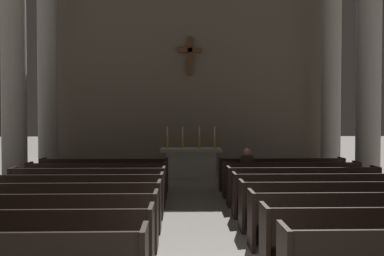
{
  "coord_description": "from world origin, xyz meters",
  "views": [
    {
      "loc": [
        -0.37,
        -4.56,
        2.16
      ],
      "look_at": [
        0.0,
        9.08,
        1.77
      ],
      "focal_mm": 39.04,
      "sensor_mm": 36.0,
      "label": 1
    }
  ],
  "objects_px": {
    "pew_left_row_7": "(97,180)",
    "pew_right_row_6": "(303,186)",
    "pew_left_row_8": "(105,175)",
    "pew_right_row_4": "(336,205)",
    "candlestick_outer_right": "(215,141)",
    "column_left_fourth": "(48,82)",
    "altar": "(191,161)",
    "candlestick_inner_left": "(183,141)",
    "column_right_third": "(369,74)",
    "pew_right_row_8": "(281,174)",
    "candlestick_outer_left": "(167,141)",
    "column_right_fourth": "(331,83)",
    "pew_left_row_5": "(77,196)",
    "lone_worshipper": "(246,171)",
    "pew_right_row_7": "(291,179)",
    "pew_left_row_3": "(44,221)",
    "pew_right_row_5": "(317,195)",
    "pew_left_row_2": "(18,242)",
    "candlestick_inner_right": "(199,141)",
    "pew_left_row_4": "(63,207)",
    "column_left_third": "(14,73)",
    "pew_left_row_6": "(88,187)",
    "pew_right_row_3": "(360,219)"
  },
  "relations": [
    {
      "from": "pew_right_row_7",
      "to": "column_right_fourth",
      "type": "distance_m",
      "value": 5.99
    },
    {
      "from": "candlestick_outer_left",
      "to": "candlestick_outer_right",
      "type": "relative_size",
      "value": 1.0
    },
    {
      "from": "pew_left_row_4",
      "to": "lone_worshipper",
      "type": "xyz_separation_m",
      "value": [
        3.93,
        3.25,
        0.22
      ]
    },
    {
      "from": "pew_right_row_4",
      "to": "column_left_fourth",
      "type": "relative_size",
      "value": 0.52
    },
    {
      "from": "pew_left_row_5",
      "to": "pew_right_row_5",
      "type": "relative_size",
      "value": 1.0
    },
    {
      "from": "pew_left_row_5",
      "to": "pew_right_row_5",
      "type": "distance_m",
      "value": 5.1
    },
    {
      "from": "pew_left_row_7",
      "to": "altar",
      "type": "height_order",
      "value": "altar"
    },
    {
      "from": "pew_left_row_5",
      "to": "lone_worshipper",
      "type": "relative_size",
      "value": 2.74
    },
    {
      "from": "pew_left_row_8",
      "to": "altar",
      "type": "bearing_deg",
      "value": 49.13
    },
    {
      "from": "pew_right_row_7",
      "to": "pew_left_row_3",
      "type": "bearing_deg",
      "value": -140.04
    },
    {
      "from": "pew_left_row_6",
      "to": "pew_right_row_3",
      "type": "xyz_separation_m",
      "value": [
        5.1,
        -3.21,
        0.0
      ]
    },
    {
      "from": "pew_left_row_3",
      "to": "pew_left_row_5",
      "type": "distance_m",
      "value": 2.14
    },
    {
      "from": "pew_right_row_6",
      "to": "candlestick_inner_left",
      "type": "height_order",
      "value": "candlestick_inner_left"
    },
    {
      "from": "pew_left_row_6",
      "to": "altar",
      "type": "bearing_deg",
      "value": 63.36
    },
    {
      "from": "pew_left_row_4",
      "to": "pew_left_row_2",
      "type": "bearing_deg",
      "value": -90.0
    },
    {
      "from": "pew_left_row_8",
      "to": "column_right_third",
      "type": "relative_size",
      "value": 0.52
    },
    {
      "from": "candlestick_outer_right",
      "to": "column_right_third",
      "type": "bearing_deg",
      "value": -30.99
    },
    {
      "from": "pew_right_row_8",
      "to": "candlestick_outer_left",
      "type": "height_order",
      "value": "candlestick_outer_left"
    },
    {
      "from": "column_left_third",
      "to": "candlestick_inner_left",
      "type": "distance_m",
      "value": 5.99
    },
    {
      "from": "pew_left_row_4",
      "to": "pew_right_row_6",
      "type": "xyz_separation_m",
      "value": [
        5.1,
        2.14,
        0.0
      ]
    },
    {
      "from": "candlestick_inner_left",
      "to": "pew_left_row_7",
      "type": "bearing_deg",
      "value": -119.27
    },
    {
      "from": "pew_right_row_4",
      "to": "column_right_fourth",
      "type": "xyz_separation_m",
      "value": [
        2.68,
        7.69,
        2.93
      ]
    },
    {
      "from": "pew_left_row_8",
      "to": "pew_right_row_4",
      "type": "distance_m",
      "value": 6.66
    },
    {
      "from": "pew_right_row_3",
      "to": "pew_left_row_7",
      "type": "bearing_deg",
      "value": 140.04
    },
    {
      "from": "altar",
      "to": "candlestick_inner_left",
      "type": "relative_size",
      "value": 2.87
    },
    {
      "from": "pew_right_row_7",
      "to": "pew_right_row_8",
      "type": "distance_m",
      "value": 1.07
    },
    {
      "from": "candlestick_inner_left",
      "to": "column_right_third",
      "type": "bearing_deg",
      "value": -25.45
    },
    {
      "from": "pew_left_row_7",
      "to": "pew_right_row_5",
      "type": "xyz_separation_m",
      "value": [
        5.1,
        -2.14,
        0.0
      ]
    },
    {
      "from": "altar",
      "to": "candlestick_inner_right",
      "type": "bearing_deg",
      "value": 0.0
    },
    {
      "from": "pew_right_row_8",
      "to": "column_right_fourth",
      "type": "xyz_separation_m",
      "value": [
        2.68,
        3.42,
        2.93
      ]
    },
    {
      "from": "pew_left_row_5",
      "to": "pew_left_row_6",
      "type": "height_order",
      "value": "same"
    },
    {
      "from": "column_left_third",
      "to": "candlestick_inner_left",
      "type": "xyz_separation_m",
      "value": [
        4.94,
        2.63,
        -2.15
      ]
    },
    {
      "from": "pew_left_row_2",
      "to": "pew_left_row_5",
      "type": "distance_m",
      "value": 3.21
    },
    {
      "from": "pew_right_row_7",
      "to": "column_right_fourth",
      "type": "relative_size",
      "value": 0.52
    },
    {
      "from": "pew_right_row_5",
      "to": "pew_right_row_8",
      "type": "relative_size",
      "value": 1.0
    },
    {
      "from": "column_left_fourth",
      "to": "pew_left_row_7",
      "type": "bearing_deg",
      "value": -59.11
    },
    {
      "from": "pew_right_row_5",
      "to": "candlestick_inner_right",
      "type": "distance_m",
      "value": 6.6
    },
    {
      "from": "pew_left_row_6",
      "to": "pew_right_row_4",
      "type": "xyz_separation_m",
      "value": [
        5.1,
        -2.14,
        0.0
      ]
    },
    {
      "from": "pew_left_row_8",
      "to": "pew_right_row_7",
      "type": "distance_m",
      "value": 5.21
    },
    {
      "from": "pew_left_row_3",
      "to": "pew_left_row_6",
      "type": "xyz_separation_m",
      "value": [
        0.0,
        3.21,
        0.0
      ]
    },
    {
      "from": "column_right_fourth",
      "to": "candlestick_inner_left",
      "type": "height_order",
      "value": "column_right_fourth"
    },
    {
      "from": "pew_right_row_8",
      "to": "candlestick_outer_left",
      "type": "bearing_deg",
      "value": 139.08
    },
    {
      "from": "pew_left_row_3",
      "to": "candlestick_outer_right",
      "type": "height_order",
      "value": "candlestick_outer_right"
    },
    {
      "from": "pew_left_row_2",
      "to": "column_left_fourth",
      "type": "bearing_deg",
      "value": 105.27
    },
    {
      "from": "pew_left_row_7",
      "to": "pew_right_row_6",
      "type": "relative_size",
      "value": 1.0
    },
    {
      "from": "candlestick_outer_right",
      "to": "column_left_fourth",
      "type": "bearing_deg",
      "value": 175.6
    },
    {
      "from": "pew_right_row_8",
      "to": "altar",
      "type": "height_order",
      "value": "altar"
    },
    {
      "from": "pew_right_row_4",
      "to": "pew_left_row_3",
      "type": "bearing_deg",
      "value": -168.17
    },
    {
      "from": "candlestick_inner_right",
      "to": "pew_left_row_2",
      "type": "bearing_deg",
      "value": -106.94
    },
    {
      "from": "candlestick_outer_right",
      "to": "candlestick_inner_left",
      "type": "bearing_deg",
      "value": 180.0
    }
  ]
}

